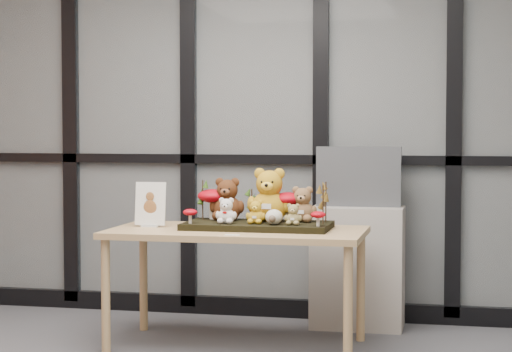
% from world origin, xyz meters
% --- Properties ---
extents(room_shell, '(5.00, 5.00, 5.00)m').
position_xyz_m(room_shell, '(0.00, 0.00, 1.68)').
color(room_shell, '#B2AFA9').
rests_on(room_shell, floor).
extents(glass_partition, '(4.90, 0.06, 2.78)m').
position_xyz_m(glass_partition, '(-0.00, 2.47, 1.42)').
color(glass_partition, '#2D383F').
rests_on(glass_partition, floor).
extents(display_table, '(1.45, 0.73, 0.68)m').
position_xyz_m(display_table, '(0.10, 1.58, 0.61)').
color(display_table, tan).
rests_on(display_table, floor).
extents(diorama_tray, '(0.83, 0.42, 0.04)m').
position_xyz_m(diorama_tray, '(0.21, 1.63, 0.70)').
color(diorama_tray, black).
rests_on(diorama_tray, display_table).
extents(bear_pooh_yellow, '(0.26, 0.23, 0.34)m').
position_xyz_m(bear_pooh_yellow, '(0.26, 1.72, 0.89)').
color(bear_pooh_yellow, '#C5901C').
rests_on(bear_pooh_yellow, diorama_tray).
extents(bear_brown_medium, '(0.21, 0.19, 0.27)m').
position_xyz_m(bear_brown_medium, '(0.01, 1.74, 0.85)').
color(bear_brown_medium, '#4B2611').
rests_on(bear_brown_medium, diorama_tray).
extents(bear_tan_back, '(0.17, 0.16, 0.23)m').
position_xyz_m(bear_tan_back, '(0.46, 1.72, 0.83)').
color(bear_tan_back, brown).
rests_on(bear_tan_back, diorama_tray).
extents(bear_small_yellow, '(0.11, 0.10, 0.15)m').
position_xyz_m(bear_small_yellow, '(0.22, 1.56, 0.79)').
color(bear_small_yellow, gold).
rests_on(bear_small_yellow, diorama_tray).
extents(bear_white_bow, '(0.12, 0.11, 0.16)m').
position_xyz_m(bear_white_bow, '(0.05, 1.54, 0.80)').
color(bear_white_bow, white).
rests_on(bear_white_bow, diorama_tray).
extents(bear_beige_small, '(0.10, 0.09, 0.13)m').
position_xyz_m(bear_beige_small, '(0.43, 1.55, 0.78)').
color(bear_beige_small, '#99894F').
rests_on(bear_beige_small, diorama_tray).
extents(plush_cream_hedgehog, '(0.07, 0.07, 0.10)m').
position_xyz_m(plush_cream_hedgehog, '(0.33, 1.53, 0.76)').
color(plush_cream_hedgehog, beige).
rests_on(plush_cream_hedgehog, diorama_tray).
extents(mushroom_back_left, '(0.18, 0.18, 0.20)m').
position_xyz_m(mushroom_back_left, '(-0.09, 1.76, 0.81)').
color(mushroom_back_left, '#A30511').
rests_on(mushroom_back_left, diorama_tray).
extents(mushroom_back_right, '(0.17, 0.17, 0.19)m').
position_xyz_m(mushroom_back_right, '(0.37, 1.75, 0.81)').
color(mushroom_back_right, '#A30511').
rests_on(mushroom_back_right, diorama_tray).
extents(mushroom_front_left, '(0.08, 0.08, 0.09)m').
position_xyz_m(mushroom_front_left, '(-0.15, 1.50, 0.76)').
color(mushroom_front_left, '#A30511').
rests_on(mushroom_front_left, diorama_tray).
extents(mushroom_front_right, '(0.08, 0.08, 0.09)m').
position_xyz_m(mushroom_front_right, '(0.58, 1.50, 0.76)').
color(mushroom_front_right, '#A30511').
rests_on(mushroom_front_right, diorama_tray).
extents(sprig_green_far_left, '(0.05, 0.05, 0.23)m').
position_xyz_m(sprig_green_far_left, '(-0.15, 1.74, 0.83)').
color(sprig_green_far_left, '#1F3D0E').
rests_on(sprig_green_far_left, diorama_tray).
extents(sprig_green_mid_left, '(0.05, 0.05, 0.21)m').
position_xyz_m(sprig_green_mid_left, '(-0.00, 1.79, 0.82)').
color(sprig_green_mid_left, '#1F3D0E').
rests_on(sprig_green_mid_left, diorama_tray).
extents(sprig_dry_far_right, '(0.05, 0.05, 0.23)m').
position_xyz_m(sprig_dry_far_right, '(0.59, 1.72, 0.83)').
color(sprig_dry_far_right, brown).
rests_on(sprig_dry_far_right, diorama_tray).
extents(sprig_dry_mid_right, '(0.05, 0.05, 0.22)m').
position_xyz_m(sprig_dry_mid_right, '(0.59, 1.62, 0.83)').
color(sprig_dry_mid_right, brown).
rests_on(sprig_dry_mid_right, diorama_tray).
extents(sprig_green_centre, '(0.05, 0.05, 0.18)m').
position_xyz_m(sprig_green_centre, '(0.14, 1.80, 0.81)').
color(sprig_green_centre, '#1F3D0E').
rests_on(sprig_green_centre, diorama_tray).
extents(sign_holder, '(0.18, 0.06, 0.26)m').
position_xyz_m(sign_holder, '(-0.42, 1.60, 0.80)').
color(sign_holder, silver).
rests_on(sign_holder, display_table).
extents(label_card, '(0.08, 0.03, 0.00)m').
position_xyz_m(label_card, '(0.15, 1.29, 0.68)').
color(label_card, white).
rests_on(label_card, display_table).
extents(cabinet, '(0.57, 0.33, 0.76)m').
position_xyz_m(cabinet, '(0.72, 2.26, 0.38)').
color(cabinet, '#9C948B').
rests_on(cabinet, floor).
extents(monitor, '(0.53, 0.06, 0.38)m').
position_xyz_m(monitor, '(0.72, 2.28, 0.95)').
color(monitor, '#4A4D52').
rests_on(monitor, cabinet).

